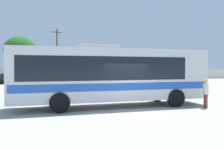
{
  "coord_description": "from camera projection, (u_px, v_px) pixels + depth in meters",
  "views": [
    {
      "loc": [
        -5.52,
        -12.21,
        2.29
      ],
      "look_at": [
        0.0,
        2.26,
        1.86
      ],
      "focal_mm": 39.39,
      "sensor_mm": 36.0,
      "label": 1
    }
  ],
  "objects": [
    {
      "name": "parked_car_second_black",
      "position": [
        12.0,
        78.0,
        34.81
      ],
      "size": [
        4.7,
        2.29,
        1.47
      ],
      "color": "black",
      "rests_on": "ground_plane"
    },
    {
      "name": "utility_pole_near",
      "position": [
        57.0,
        54.0,
        42.21
      ],
      "size": [
        1.76,
        0.61,
        8.98
      ],
      "color": "#4C3823",
      "rests_on": "ground_plane"
    },
    {
      "name": "roadside_tree_midleft",
      "position": [
        20.0,
        50.0,
        44.04
      ],
      "size": [
        5.63,
        5.63,
        7.94
      ],
      "color": "brown",
      "rests_on": "ground_plane"
    },
    {
      "name": "perimeter_wall",
      "position": [
        54.0,
        76.0,
        40.43
      ],
      "size": [
        80.0,
        0.3,
        1.94
      ],
      "primitive_type": "cube",
      "color": "beige",
      "rests_on": "ground_plane"
    },
    {
      "name": "attendant_by_bus_door",
      "position": [
        206.0,
        92.0,
        13.95
      ],
      "size": [
        0.36,
        0.36,
        1.62
      ],
      "color": "#99383D",
      "rests_on": "ground_plane"
    },
    {
      "name": "ground_plane",
      "position": [
        82.0,
        92.0,
        22.78
      ],
      "size": [
        300.0,
        300.0,
        0.0
      ],
      "primitive_type": "plane",
      "color": "#A3A099"
    },
    {
      "name": "coach_bus_silver_blue",
      "position": [
        110.0,
        74.0,
        14.37
      ],
      "size": [
        11.59,
        3.32,
        3.6
      ],
      "color": "silver",
      "rests_on": "ground_plane"
    }
  ]
}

